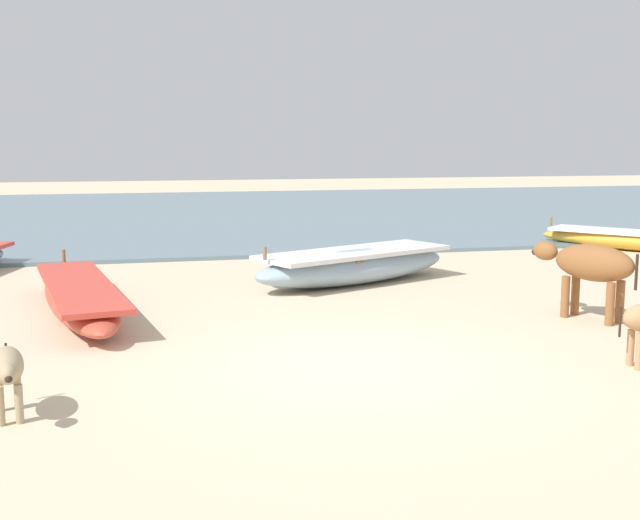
# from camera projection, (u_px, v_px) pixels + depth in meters

# --- Properties ---
(ground) EXTENTS (80.00, 80.00, 0.00)m
(ground) POSITION_uv_depth(u_px,v_px,m) (354.00, 365.00, 8.34)
(ground) COLOR beige
(sea_water) EXTENTS (60.00, 20.00, 0.08)m
(sea_water) POSITION_uv_depth(u_px,v_px,m) (204.00, 213.00, 25.39)
(sea_water) COLOR slate
(sea_water) RESTS_ON ground
(fishing_boat_0) EXTENTS (3.99, 2.64, 0.75)m
(fishing_boat_0) POSITION_uv_depth(u_px,v_px,m) (354.00, 265.00, 13.10)
(fishing_boat_0) COLOR #8CA5B7
(fishing_boat_0) RESTS_ON ground
(fishing_boat_4) EXTENTS (1.61, 4.68, 0.61)m
(fishing_boat_4) POSITION_uv_depth(u_px,v_px,m) (80.00, 297.00, 10.82)
(fishing_boat_4) COLOR #B74733
(fishing_boat_4) RESTS_ON ground
(cow_adult_brown) EXTENTS (0.97, 1.47, 1.00)m
(cow_adult_brown) POSITION_uv_depth(u_px,v_px,m) (590.00, 265.00, 10.37)
(cow_adult_brown) COLOR brown
(cow_adult_brown) RESTS_ON ground
(calf_near_dun) EXTENTS (0.37, 0.93, 0.60)m
(calf_near_dun) POSITION_uv_depth(u_px,v_px,m) (7.00, 369.00, 6.68)
(calf_near_dun) COLOR tan
(calf_near_dun) RESTS_ON ground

